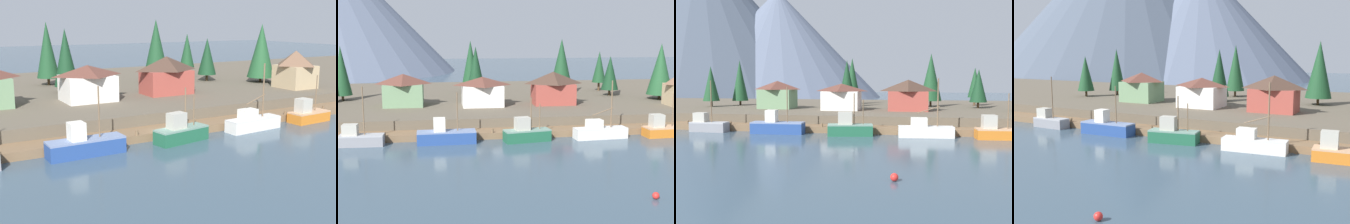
% 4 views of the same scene
% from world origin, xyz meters
% --- Properties ---
extents(ground_plane, '(400.00, 400.00, 1.00)m').
position_xyz_m(ground_plane, '(0.00, 20.00, -0.50)').
color(ground_plane, '#384C5B').
extents(dock, '(80.00, 4.00, 1.60)m').
position_xyz_m(dock, '(0.00, 1.99, 0.50)').
color(dock, brown).
rests_on(dock, ground_plane).
extents(shoreline_bank, '(400.00, 56.00, 2.50)m').
position_xyz_m(shoreline_bank, '(0.00, 32.00, 1.25)').
color(shoreline_bank, brown).
rests_on(shoreline_bank, ground_plane).
extents(fishing_boat_grey, '(6.31, 2.37, 8.58)m').
position_xyz_m(fishing_boat_grey, '(-23.37, -1.29, 1.15)').
color(fishing_boat_grey, gray).
rests_on(fishing_boat_grey, ground_plane).
extents(fishing_boat_blue, '(8.60, 2.71, 7.53)m').
position_xyz_m(fishing_boat_blue, '(-11.08, -1.48, 1.18)').
color(fishing_boat_blue, navy).
rests_on(fishing_boat_blue, ground_plane).
extents(fishing_boat_green, '(7.24, 3.53, 6.62)m').
position_xyz_m(fishing_boat_green, '(0.86, -1.92, 1.23)').
color(fishing_boat_green, '#1E5B3D').
rests_on(fishing_boat_green, ground_plane).
extents(fishing_boat_white, '(8.33, 2.86, 8.89)m').
position_xyz_m(fishing_boat_white, '(12.39, -1.56, 1.08)').
color(fishing_boat_white, silver).
rests_on(fishing_boat_white, ground_plane).
extents(fishing_boat_orange, '(6.46, 3.04, 6.74)m').
position_xyz_m(fishing_boat_orange, '(22.62, -1.67, 1.14)').
color(fishing_boat_orange, '#CC6B1E').
rests_on(fishing_boat_orange, ground_plane).
extents(house_green, '(7.55, 6.48, 5.99)m').
position_xyz_m(house_green, '(-18.51, 19.31, 5.56)').
color(house_green, '#6B8E66').
rests_on(house_green, shoreline_bank).
extents(house_white, '(7.87, 6.76, 5.42)m').
position_xyz_m(house_white, '(-3.91, 17.49, 5.27)').
color(house_white, silver).
rests_on(house_white, shoreline_bank).
extents(house_red, '(8.16, 5.48, 6.23)m').
position_xyz_m(house_red, '(9.69, 17.32, 5.69)').
color(house_red, '#9E4238').
rests_on(house_red, shoreline_bank).
extents(conifer_near_left, '(4.10, 4.10, 10.75)m').
position_xyz_m(conifer_near_left, '(-4.37, 26.82, 8.42)').
color(conifer_near_left, '#4C3823').
rests_on(conifer_near_left, shoreline_bank).
extents(conifer_near_right, '(3.72, 3.72, 8.56)m').
position_xyz_m(conifer_near_right, '(24.86, 27.57, 7.42)').
color(conifer_near_right, '#4C3823').
rests_on(conifer_near_right, shoreline_bank).
extents(conifer_mid_left, '(3.23, 3.23, 9.22)m').
position_xyz_m(conifer_mid_left, '(25.43, 36.14, 8.08)').
color(conifer_mid_left, '#4C3823').
rests_on(conifer_mid_left, shoreline_bank).
extents(conifer_mid_right, '(5.30, 5.30, 11.40)m').
position_xyz_m(conifer_mid_right, '(33.00, 20.71, 8.70)').
color(conifer_mid_right, '#4C3823').
rests_on(conifer_mid_right, shoreline_bank).
extents(conifer_back_right, '(4.93, 4.93, 12.27)m').
position_xyz_m(conifer_back_right, '(14.76, 30.47, 9.32)').
color(conifer_back_right, '#4C3823').
rests_on(conifer_back_right, shoreline_bank).
extents(conifer_centre, '(3.87, 3.87, 10.98)m').
position_xyz_m(conifer_centre, '(-31.19, 27.68, 8.55)').
color(conifer_centre, '#4C3823').
rests_on(conifer_centre, shoreline_bank).
extents(conifer_far_left, '(4.15, 4.15, 11.81)m').
position_xyz_m(conifer_far_left, '(-4.73, 37.19, 9.10)').
color(conifer_far_left, '#4C3823').
rests_on(conifer_far_left, shoreline_bank).
extents(channel_buoy, '(0.70, 0.70, 0.70)m').
position_xyz_m(channel_buoy, '(8.91, -27.60, 0.35)').
color(channel_buoy, red).
rests_on(channel_buoy, ground_plane).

